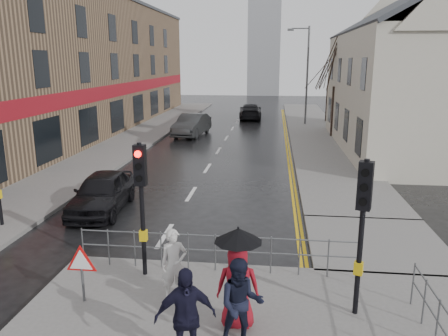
% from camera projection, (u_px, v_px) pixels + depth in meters
% --- Properties ---
extents(ground, '(120.00, 120.00, 0.00)m').
position_uv_depth(ground, '(135.00, 282.00, 10.97)').
color(ground, black).
rests_on(ground, ground).
extents(left_pavement, '(4.00, 44.00, 0.14)m').
position_uv_depth(left_pavement, '(146.00, 131.00, 33.86)').
color(left_pavement, '#605E5B').
rests_on(left_pavement, ground).
extents(right_pavement, '(4.00, 40.00, 0.14)m').
position_uv_depth(right_pavement, '(314.00, 130.00, 34.34)').
color(right_pavement, '#605E5B').
rests_on(right_pavement, ground).
extents(pavement_bridge_right, '(4.00, 4.20, 0.14)m').
position_uv_depth(pavement_bridge_right, '(376.00, 243.00, 13.13)').
color(pavement_bridge_right, '#605E5B').
rests_on(pavement_bridge_right, ground).
extents(building_left_terrace, '(8.00, 42.00, 10.00)m').
position_uv_depth(building_left_terrace, '(67.00, 66.00, 32.32)').
color(building_left_terrace, brown).
rests_on(building_left_terrace, ground).
extents(building_right_cream, '(9.00, 16.40, 10.10)m').
position_uv_depth(building_right_cream, '(422.00, 71.00, 25.85)').
color(building_right_cream, '#B8B2A1').
rests_on(building_right_cream, ground).
extents(church_tower, '(5.00, 5.00, 18.00)m').
position_uv_depth(church_tower, '(264.00, 37.00, 68.43)').
color(church_tower, gray).
rests_on(church_tower, ground).
extents(traffic_signal_near_left, '(0.28, 0.27, 3.40)m').
position_uv_depth(traffic_signal_near_left, '(141.00, 187.00, 10.55)').
color(traffic_signal_near_left, black).
rests_on(traffic_signal_near_left, near_pavement).
extents(traffic_signal_near_right, '(0.34, 0.33, 3.40)m').
position_uv_depth(traffic_signal_near_right, '(363.00, 211.00, 8.84)').
color(traffic_signal_near_right, black).
rests_on(traffic_signal_near_right, near_pavement).
extents(guard_railing_front, '(7.14, 0.04, 1.00)m').
position_uv_depth(guard_railing_front, '(215.00, 244.00, 11.13)').
color(guard_railing_front, '#595B5E').
rests_on(guard_railing_front, near_pavement).
extents(warning_sign, '(0.80, 0.07, 1.35)m').
position_uv_depth(warning_sign, '(81.00, 264.00, 9.65)').
color(warning_sign, '#595B5E').
rests_on(warning_sign, near_pavement).
extents(street_lamp, '(1.83, 0.25, 8.00)m').
position_uv_depth(street_lamp, '(305.00, 69.00, 36.19)').
color(street_lamp, '#595B5E').
rests_on(street_lamp, right_pavement).
extents(tree_near, '(2.40, 2.40, 6.58)m').
position_uv_depth(tree_near, '(336.00, 64.00, 30.12)').
color(tree_near, '#2F221A').
rests_on(tree_near, right_pavement).
extents(tree_far, '(2.40, 2.40, 5.64)m').
position_uv_depth(tree_far, '(329.00, 72.00, 37.95)').
color(tree_far, '#2F221A').
rests_on(tree_far, right_pavement).
extents(pedestrian_a, '(0.71, 0.60, 1.65)m').
position_uv_depth(pedestrian_a, '(174.00, 264.00, 9.81)').
color(pedestrian_a, beige).
rests_on(pedestrian_a, near_pavement).
extents(pedestrian_b, '(0.94, 0.78, 1.77)m').
position_uv_depth(pedestrian_b, '(241.00, 304.00, 8.11)').
color(pedestrian_b, black).
rests_on(pedestrian_b, near_pavement).
extents(pedestrian_with_umbrella, '(0.96, 0.96, 2.13)m').
position_uv_depth(pedestrian_with_umbrella, '(238.00, 275.00, 8.68)').
color(pedestrian_with_umbrella, maroon).
rests_on(pedestrian_with_umbrella, near_pavement).
extents(pedestrian_d, '(1.18, 0.80, 1.86)m').
position_uv_depth(pedestrian_d, '(185.00, 317.00, 7.61)').
color(pedestrian_d, black).
rests_on(pedestrian_d, near_pavement).
extents(car_parked, '(1.98, 4.32, 1.44)m').
position_uv_depth(car_parked, '(102.00, 192.00, 16.01)').
color(car_parked, black).
rests_on(car_parked, ground).
extents(car_mid, '(2.30, 5.00, 1.59)m').
position_uv_depth(car_mid, '(192.00, 125.00, 32.13)').
color(car_mid, '#404345').
rests_on(car_mid, ground).
extents(car_far, '(2.29, 5.11, 1.45)m').
position_uv_depth(car_far, '(250.00, 111.00, 41.10)').
color(car_far, black).
rests_on(car_far, ground).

